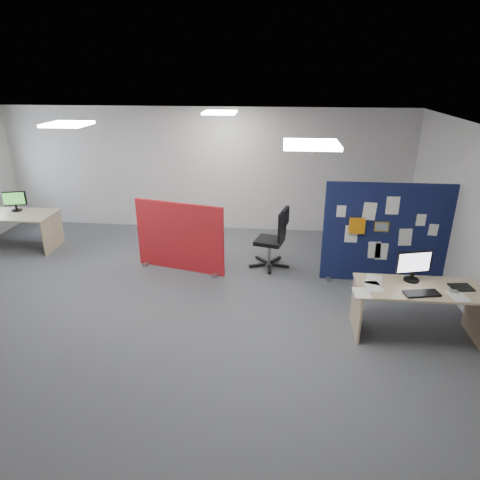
# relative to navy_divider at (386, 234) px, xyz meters

# --- Properties ---
(floor) EXTENTS (9.00, 9.00, 0.00)m
(floor) POSITION_rel_navy_divider_xyz_m (-3.46, -1.13, -0.87)
(floor) COLOR #4F5156
(floor) RESTS_ON ground
(ceiling) EXTENTS (9.00, 7.00, 0.02)m
(ceiling) POSITION_rel_navy_divider_xyz_m (-3.46, -1.13, 1.83)
(ceiling) COLOR white
(ceiling) RESTS_ON wall_back
(wall_back) EXTENTS (9.00, 0.02, 2.70)m
(wall_back) POSITION_rel_navy_divider_xyz_m (-3.46, 2.37, 0.48)
(wall_back) COLOR silver
(wall_back) RESTS_ON floor
(wall_front) EXTENTS (9.00, 0.02, 2.70)m
(wall_front) POSITION_rel_navy_divider_xyz_m (-3.46, -4.63, 0.48)
(wall_front) COLOR silver
(wall_front) RESTS_ON floor
(ceiling_lights) EXTENTS (4.10, 4.10, 0.04)m
(ceiling_lights) POSITION_rel_navy_divider_xyz_m (-3.13, -0.47, 1.80)
(ceiling_lights) COLOR white
(ceiling_lights) RESTS_ON ceiling
(navy_divider) EXTENTS (2.10, 0.30, 1.74)m
(navy_divider) POSITION_rel_navy_divider_xyz_m (0.00, 0.00, 0.00)
(navy_divider) COLOR #101A3C
(navy_divider) RESTS_ON floor
(main_desk) EXTENTS (1.65, 0.73, 0.73)m
(main_desk) POSITION_rel_navy_divider_xyz_m (0.12, -1.59, -0.31)
(main_desk) COLOR tan
(main_desk) RESTS_ON floor
(monitor_main) EXTENTS (0.49, 0.21, 0.44)m
(monitor_main) POSITION_rel_navy_divider_xyz_m (0.06, -1.43, 0.11)
(monitor_main) COLOR black
(monitor_main) RESTS_ON main_desk
(keyboard) EXTENTS (0.48, 0.27, 0.02)m
(keyboard) POSITION_rel_navy_divider_xyz_m (0.08, -1.82, -0.12)
(keyboard) COLOR black
(keyboard) RESTS_ON main_desk
(mouse) EXTENTS (0.11, 0.08, 0.03)m
(mouse) POSITION_rel_navy_divider_xyz_m (0.51, -1.73, -0.12)
(mouse) COLOR gray
(mouse) RESTS_ON main_desk
(paper_tray) EXTENTS (0.31, 0.25, 0.01)m
(paper_tray) POSITION_rel_navy_divider_xyz_m (0.66, -1.59, -0.13)
(paper_tray) COLOR black
(paper_tray) RESTS_ON main_desk
(red_divider) EXTENTS (1.66, 0.47, 1.28)m
(red_divider) POSITION_rel_navy_divider_xyz_m (-3.55, 0.10, -0.24)
(red_divider) COLOR #A6151B
(red_divider) RESTS_ON floor
(second_desk) EXTENTS (1.67, 0.84, 0.73)m
(second_desk) POSITION_rel_navy_divider_xyz_m (-7.14, 0.83, -0.31)
(second_desk) COLOR tan
(second_desk) RESTS_ON floor
(monitor_second) EXTENTS (0.44, 0.20, 0.40)m
(monitor_second) POSITION_rel_navy_divider_xyz_m (-7.15, 0.99, 0.09)
(monitor_second) COLOR black
(monitor_second) RESTS_ON second_desk
(office_chair) EXTENTS (0.75, 0.73, 1.13)m
(office_chair) POSITION_rel_navy_divider_xyz_m (-1.83, 0.36, -0.22)
(office_chair) COLOR black
(office_chair) RESTS_ON floor
(desk_papers) EXTENTS (1.45, 0.72, 0.00)m
(desk_papers) POSITION_rel_navy_divider_xyz_m (-0.28, -1.70, -0.13)
(desk_papers) COLOR white
(desk_papers) RESTS_ON main_desk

